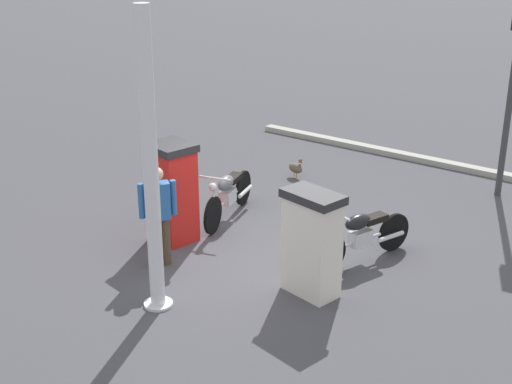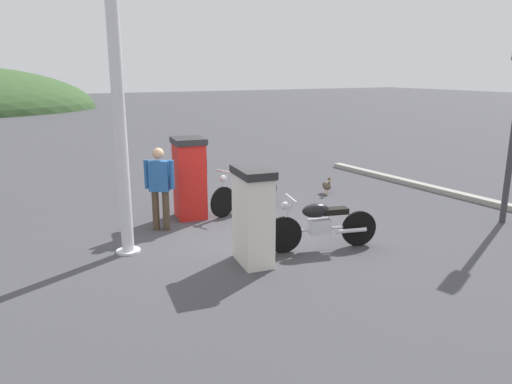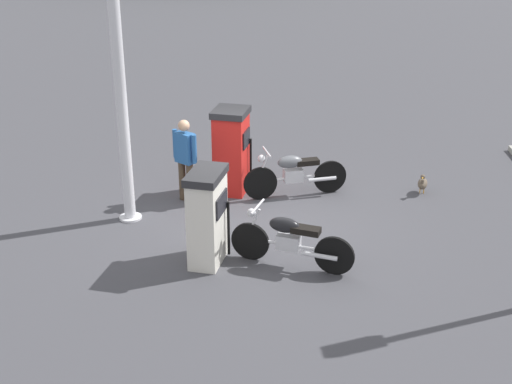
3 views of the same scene
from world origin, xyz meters
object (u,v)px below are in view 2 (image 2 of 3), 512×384
at_px(wandering_duck, 327,185).
at_px(canopy_support_pole, 121,137).
at_px(fuel_pump_far, 190,178).
at_px(attendant_person, 160,184).
at_px(motorcycle_far_pump, 245,189).
at_px(fuel_pump_near, 253,216).
at_px(motorcycle_near_pump, 320,223).

relative_size(wandering_duck, canopy_support_pole, 0.11).
distance_m(fuel_pump_far, attendant_person, 0.94).
height_order(motorcycle_far_pump, canopy_support_pole, canopy_support_pole).
bearing_deg(fuel_pump_near, motorcycle_near_pump, -1.12).
xyz_separation_m(fuel_pump_near, attendant_person, (-0.79, 2.26, 0.13)).
bearing_deg(canopy_support_pole, wandering_duck, 17.29).
bearing_deg(motorcycle_far_pump, canopy_support_pole, -155.69).
bearing_deg(wandering_duck, fuel_pump_near, -140.37).
distance_m(fuel_pump_far, motorcycle_far_pump, 1.26).
height_order(fuel_pump_far, canopy_support_pole, canopy_support_pole).
bearing_deg(motorcycle_near_pump, attendant_person, 132.00).
bearing_deg(fuel_pump_far, motorcycle_far_pump, -4.95).
bearing_deg(canopy_support_pole, motorcycle_far_pump, 24.31).
xyz_separation_m(fuel_pump_far, motorcycle_far_pump, (1.20, -0.10, -0.36)).
relative_size(fuel_pump_near, motorcycle_near_pump, 0.79).
xyz_separation_m(fuel_pump_near, motorcycle_near_pump, (1.27, -0.02, -0.31)).
bearing_deg(motorcycle_far_pump, motorcycle_near_pump, -88.65).
height_order(motorcycle_near_pump, attendant_person, attendant_person).
bearing_deg(attendant_person, motorcycle_far_pump, 11.58).
relative_size(motorcycle_near_pump, wandering_duck, 4.33).
bearing_deg(wandering_duck, fuel_pump_far, -175.93).
bearing_deg(fuel_pump_far, fuel_pump_near, -90.00).
bearing_deg(motorcycle_near_pump, wandering_duck, 51.96).
bearing_deg(motorcycle_near_pump, fuel_pump_far, 114.41).
height_order(fuel_pump_near, fuel_pump_far, fuel_pump_far).
xyz_separation_m(fuel_pump_far, attendant_person, (-0.79, -0.51, 0.06)).
height_order(attendant_person, wandering_duck, attendant_person).
height_order(motorcycle_far_pump, attendant_person, attendant_person).
relative_size(fuel_pump_far, canopy_support_pole, 0.41).
height_order(fuel_pump_far, wandering_duck, fuel_pump_far).
height_order(fuel_pump_far, attendant_person, fuel_pump_far).
xyz_separation_m(fuel_pump_near, wandering_duck, (3.66, 3.03, -0.56)).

